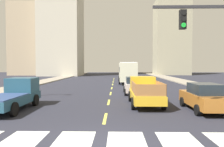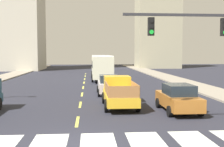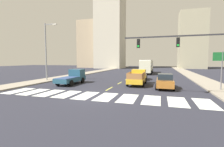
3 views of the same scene
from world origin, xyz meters
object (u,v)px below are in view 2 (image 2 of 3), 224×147
city_bus (101,65)px  sedan_near_right (178,98)px  sedan_mid (109,85)px  pickup_stakebed (119,92)px

city_bus → sedan_near_right: bearing=-81.2°
city_bus → sedan_near_right: 21.76m
city_bus → sedan_mid: bearing=-91.0°
pickup_stakebed → city_bus: bearing=90.8°
pickup_stakebed → sedan_near_right: bearing=-33.3°
city_bus → sedan_mid: size_ratio=2.45×
pickup_stakebed → sedan_mid: 5.60m
pickup_stakebed → city_bus: size_ratio=0.48×
sedan_mid → sedan_near_right: (3.74, -7.83, 0.00)m
sedan_mid → sedan_near_right: size_ratio=1.00×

